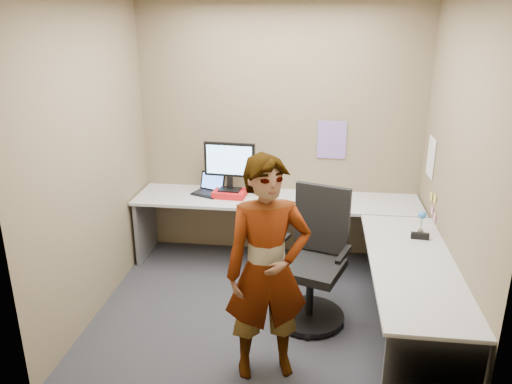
# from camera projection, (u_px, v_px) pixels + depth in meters

# --- Properties ---
(ground) EXTENTS (3.00, 3.00, 0.00)m
(ground) POSITION_uv_depth(u_px,v_px,m) (265.00, 311.00, 4.53)
(ground) COLOR #26272C
(ground) RESTS_ON ground
(wall_back) EXTENTS (3.00, 0.00, 3.00)m
(wall_back) POSITION_uv_depth(u_px,v_px,m) (280.00, 133.00, 5.30)
(wall_back) COLOR #746448
(wall_back) RESTS_ON ground
(wall_right) EXTENTS (0.00, 2.70, 2.70)m
(wall_right) POSITION_uv_depth(u_px,v_px,m) (457.00, 175.00, 3.90)
(wall_right) COLOR #746448
(wall_right) RESTS_ON ground
(wall_left) EXTENTS (0.00, 2.70, 2.70)m
(wall_left) POSITION_uv_depth(u_px,v_px,m) (92.00, 162.00, 4.26)
(wall_left) COLOR #746448
(wall_left) RESTS_ON ground
(desk) EXTENTS (2.98, 2.58, 0.73)m
(desk) POSITION_uv_depth(u_px,v_px,m) (317.00, 236.00, 4.64)
(desk) COLOR #BABABA
(desk) RESTS_ON ground
(paper_ream) EXTENTS (0.35, 0.27, 0.07)m
(paper_ream) POSITION_uv_depth(u_px,v_px,m) (230.00, 193.00, 5.25)
(paper_ream) COLOR red
(paper_ream) RESTS_ON desk
(monitor) EXTENTS (0.54, 0.17, 0.51)m
(monitor) POSITION_uv_depth(u_px,v_px,m) (230.00, 162.00, 5.16)
(monitor) COLOR black
(monitor) RESTS_ON paper_ream
(laptop) EXTENTS (0.37, 0.34, 0.21)m
(laptop) POSITION_uv_depth(u_px,v_px,m) (210.00, 188.00, 5.35)
(laptop) COLOR black
(laptop) RESTS_ON desk
(trackball_mouse) EXTENTS (0.12, 0.08, 0.07)m
(trackball_mouse) POSITION_uv_depth(u_px,v_px,m) (231.00, 193.00, 5.28)
(trackball_mouse) COLOR #B7B7BC
(trackball_mouse) RESTS_ON desk
(origami) EXTENTS (0.10, 0.10, 0.06)m
(origami) POSITION_uv_depth(u_px,v_px,m) (274.00, 198.00, 5.12)
(origami) COLOR white
(origami) RESTS_ON desk
(stapler) EXTENTS (0.15, 0.05, 0.05)m
(stapler) POSITION_uv_depth(u_px,v_px,m) (420.00, 236.00, 4.24)
(stapler) COLOR black
(stapler) RESTS_ON desk
(flower) EXTENTS (0.07, 0.07, 0.22)m
(flower) POSITION_uv_depth(u_px,v_px,m) (422.00, 219.00, 4.30)
(flower) COLOR brown
(flower) RESTS_ON desk
(calendar_purple) EXTENTS (0.30, 0.01, 0.40)m
(calendar_purple) POSITION_uv_depth(u_px,v_px,m) (332.00, 140.00, 5.24)
(calendar_purple) COLOR #846BB7
(calendar_purple) RESTS_ON wall_back
(calendar_white) EXTENTS (0.01, 0.28, 0.38)m
(calendar_white) POSITION_uv_depth(u_px,v_px,m) (431.00, 157.00, 4.78)
(calendar_white) COLOR white
(calendar_white) RESTS_ON wall_right
(sticky_note_a) EXTENTS (0.01, 0.07, 0.07)m
(sticky_note_a) POSITION_uv_depth(u_px,v_px,m) (435.00, 199.00, 4.55)
(sticky_note_a) COLOR #F2E059
(sticky_note_a) RESTS_ON wall_right
(sticky_note_b) EXTENTS (0.01, 0.07, 0.07)m
(sticky_note_b) POSITION_uv_depth(u_px,v_px,m) (432.00, 210.00, 4.64)
(sticky_note_b) COLOR pink
(sticky_note_b) RESTS_ON wall_right
(sticky_note_c) EXTENTS (0.01, 0.07, 0.07)m
(sticky_note_c) POSITION_uv_depth(u_px,v_px,m) (434.00, 217.00, 4.53)
(sticky_note_c) COLOR pink
(sticky_note_c) RESTS_ON wall_right
(sticky_note_d) EXTENTS (0.01, 0.07, 0.07)m
(sticky_note_d) POSITION_uv_depth(u_px,v_px,m) (431.00, 197.00, 4.70)
(sticky_note_d) COLOR #F2E059
(sticky_note_d) RESTS_ON wall_right
(office_chair) EXTENTS (0.67, 0.65, 1.16)m
(office_chair) POSITION_uv_depth(u_px,v_px,m) (313.00, 269.00, 4.29)
(office_chair) COLOR black
(office_chair) RESTS_ON ground
(person) EXTENTS (0.70, 0.56, 1.67)m
(person) POSITION_uv_depth(u_px,v_px,m) (267.00, 270.00, 3.50)
(person) COLOR #999399
(person) RESTS_ON ground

